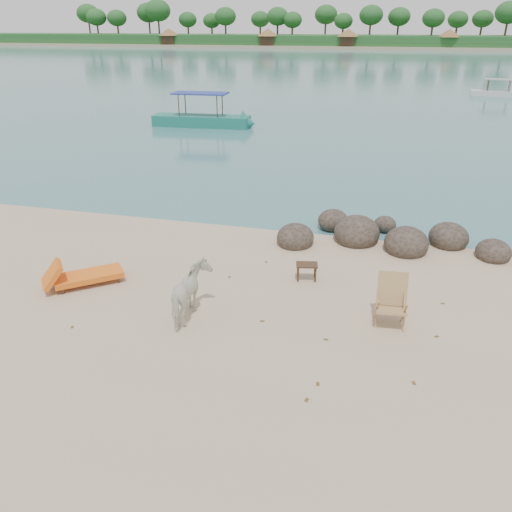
{
  "coord_description": "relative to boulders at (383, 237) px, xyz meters",
  "views": [
    {
      "loc": [
        2.63,
        -8.04,
        5.84
      ],
      "look_at": [
        0.06,
        2.0,
        1.0
      ],
      "focal_mm": 35.0,
      "sensor_mm": 36.0,
      "label": 1
    }
  ],
  "objects": [
    {
      "name": "boat_near",
      "position": [
        -11.51,
        16.26,
        1.45
      ],
      "size": [
        6.87,
        1.97,
        3.3
      ],
      "primitive_type": null,
      "rotation": [
        0.0,
        0.0,
        0.07
      ],
      "color": "#1A6C5D",
      "rests_on": "water"
    },
    {
      "name": "boulders",
      "position": [
        0.0,
        0.0,
        0.0
      ],
      "size": [
        6.4,
        2.87,
        1.0
      ],
      "rotation": [
        0.0,
        0.0,
        -0.36
      ],
      "color": "#2B241D",
      "rests_on": "ground"
    },
    {
      "name": "side_table",
      "position": [
        -1.79,
        -2.83,
        0.01
      ],
      "size": [
        0.59,
        0.44,
        0.43
      ],
      "primitive_type": null,
      "rotation": [
        0.0,
        0.0,
        0.2
      ],
      "color": "#351E15",
      "rests_on": "ground"
    },
    {
      "name": "water",
      "position": [
        -2.9,
        84.19,
        -0.2
      ],
      "size": [
        400.0,
        400.0,
        0.0
      ],
      "primitive_type": "plane",
      "color": "#396873",
      "rests_on": "ground"
    },
    {
      "name": "dead_leaves",
      "position": [
        -2.34,
        -5.6,
        -0.2
      ],
      "size": [
        8.5,
        7.12,
        0.0
      ],
      "color": "brown",
      "rests_on": "ground"
    },
    {
      "name": "far_scenery",
      "position": [
        -2.87,
        130.88,
        2.94
      ],
      "size": [
        420.0,
        18.0,
        9.5
      ],
      "color": "#1E4C1E",
      "rests_on": "ground"
    },
    {
      "name": "lounge_chair",
      "position": [
        -6.93,
        -4.36,
        0.1
      ],
      "size": [
        2.01,
        1.84,
        0.61
      ],
      "primitive_type": null,
      "rotation": [
        0.0,
        0.0,
        0.69
      ],
      "color": "orange",
      "rests_on": "ground"
    },
    {
      "name": "deck_chair",
      "position": [
        0.24,
        -4.43,
        0.33
      ],
      "size": [
        0.73,
        0.79,
        1.06
      ],
      "primitive_type": null,
      "rotation": [
        0.0,
        0.0,
        0.08
      ],
      "color": "tan",
      "rests_on": "ground"
    },
    {
      "name": "cow",
      "position": [
        -3.91,
        -5.21,
        0.39
      ],
      "size": [
        0.72,
        1.44,
        1.18
      ],
      "primitive_type": "imported",
      "rotation": [
        0.0,
        0.0,
        3.2
      ],
      "color": "silver",
      "rests_on": "ground"
    },
    {
      "name": "boat_mid",
      "position": [
        9.04,
        36.09,
        0.99
      ],
      "size": [
        4.95,
        1.52,
        2.39
      ],
      "primitive_type": null,
      "rotation": [
        0.0,
        0.0,
        -0.09
      ],
      "color": "silver",
      "rests_on": "water"
    },
    {
      "name": "far_shore",
      "position": [
        -2.9,
        164.19,
        -0.2
      ],
      "size": [
        420.0,
        90.0,
        1.4
      ],
      "primitive_type": "cube",
      "color": "tan",
      "rests_on": "ground"
    }
  ]
}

